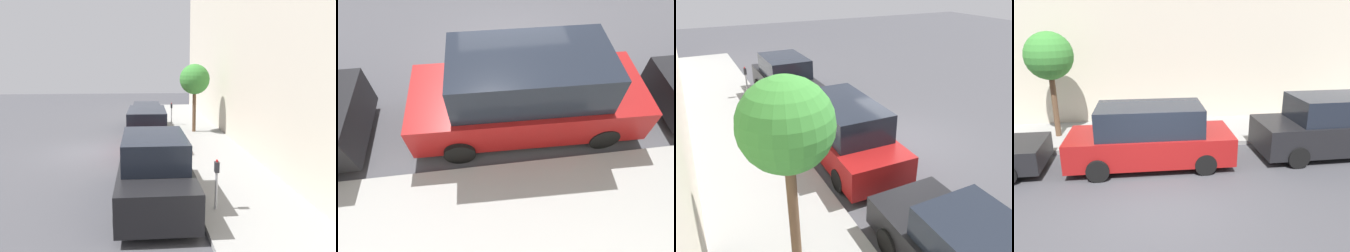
# 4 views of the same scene
# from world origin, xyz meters

# --- Properties ---
(ground_plane) EXTENTS (60.00, 60.00, 0.00)m
(ground_plane) POSITION_xyz_m (0.00, 0.00, 0.00)
(ground_plane) COLOR #424247
(sidewalk) EXTENTS (3.13, 32.00, 0.15)m
(sidewalk) POSITION_xyz_m (5.06, 0.00, 0.07)
(sidewalk) COLOR gray
(sidewalk) RESTS_ON ground_plane
(parked_minivan_second) EXTENTS (2.02, 4.94, 1.90)m
(parked_minivan_second) POSITION_xyz_m (2.30, 0.12, 0.92)
(parked_minivan_second) COLOR maroon
(parked_minivan_second) RESTS_ON ground_plane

